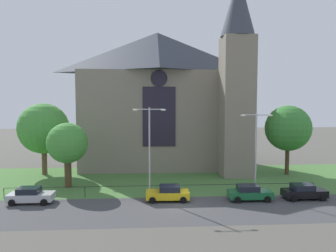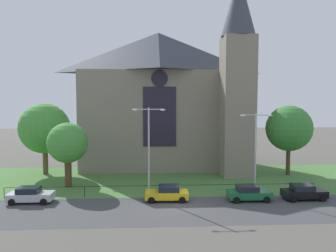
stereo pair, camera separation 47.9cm
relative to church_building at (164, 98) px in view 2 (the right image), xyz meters
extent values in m
plane|color=#56544C|center=(0.62, -8.75, -10.27)|extent=(160.00, 160.00, 0.00)
cube|color=#424244|center=(0.62, -20.75, -10.27)|extent=(120.00, 8.00, 0.01)
cube|color=#477538|center=(0.62, -10.75, -10.27)|extent=(120.00, 20.00, 0.01)
cube|color=gray|center=(-0.77, 0.63, -3.27)|extent=(22.00, 12.00, 14.00)
pyramid|color=#383D47|center=(-0.77, 0.63, 6.73)|extent=(22.00, 12.00, 6.00)
cube|color=black|center=(-0.77, -5.42, -2.57)|extent=(4.40, 0.16, 8.00)
cylinder|color=black|center=(-0.77, -5.42, 2.53)|extent=(2.20, 0.15, 2.20)
cube|color=gray|center=(9.23, -7.37, -1.27)|extent=(4.00, 4.00, 18.00)
cone|color=#383D47|center=(9.23, -7.37, 11.73)|extent=(4.40, 4.40, 8.00)
cylinder|color=black|center=(-0.77, -16.25, -9.17)|extent=(31.93, 0.05, 0.05)
cylinder|color=black|center=(-16.74, -16.25, -9.72)|extent=(0.06, 0.07, 1.10)
cylinder|color=black|center=(-8.75, -16.25, -9.72)|extent=(0.07, 0.07, 1.10)
cylinder|color=black|center=(-0.77, -16.25, -9.72)|extent=(0.06, 0.07, 1.10)
cylinder|color=black|center=(7.21, -16.25, -9.72)|extent=(0.06, 0.07, 1.10)
cylinder|color=black|center=(15.19, -16.25, -9.72)|extent=(0.07, 0.07, 1.10)
cylinder|color=#4C3823|center=(16.24, -7.21, -8.30)|extent=(0.54, 0.54, 3.95)
sphere|color=#387F33|center=(16.24, -7.21, -4.07)|extent=(6.02, 6.02, 6.02)
cylinder|color=brown|center=(-16.08, -5.04, -8.44)|extent=(0.69, 0.69, 3.67)
sphere|color=#428C38|center=(-16.08, -5.04, -4.10)|extent=(6.67, 6.67, 6.67)
cylinder|color=#4C3823|center=(-11.40, -11.97, -8.60)|extent=(0.77, 0.77, 3.34)
sphere|color=#428C38|center=(-11.40, -11.97, -5.21)|extent=(4.58, 4.58, 4.58)
cylinder|color=#B2B2B7|center=(-2.19, -16.35, -5.70)|extent=(0.16, 0.16, 9.14)
cylinder|color=#B2B2B7|center=(-2.89, -16.35, -1.33)|extent=(1.40, 0.10, 0.10)
cylinder|color=#B2B2B7|center=(-1.49, -16.35, -1.33)|extent=(1.40, 0.10, 0.10)
ellipsoid|color=white|center=(-3.59, -16.35, -1.38)|extent=(0.57, 0.26, 0.20)
ellipsoid|color=white|center=(-0.79, -16.35, -1.38)|extent=(0.57, 0.26, 0.20)
cylinder|color=#B2B2B7|center=(8.84, -16.35, -6.00)|extent=(0.16, 0.16, 8.55)
cylinder|color=#B2B2B7|center=(8.14, -16.35, -1.93)|extent=(1.40, 0.10, 0.10)
cylinder|color=#B2B2B7|center=(9.54, -16.35, -1.93)|extent=(1.40, 0.10, 0.10)
ellipsoid|color=white|center=(7.44, -16.35, -1.98)|extent=(0.57, 0.26, 0.20)
ellipsoid|color=white|center=(10.24, -16.35, -1.98)|extent=(0.57, 0.26, 0.20)
cube|color=#B7B7BC|center=(-13.56, -17.75, -9.66)|extent=(4.21, 1.82, 0.70)
cube|color=black|center=(-13.76, -17.75, -9.04)|extent=(2.01, 1.61, 0.55)
cylinder|color=black|center=(-12.09, -16.86, -9.95)|extent=(0.64, 0.22, 0.64)
cylinder|color=black|center=(-12.10, -18.66, -9.95)|extent=(0.64, 0.22, 0.64)
cylinder|color=black|center=(-15.03, -16.84, -9.95)|extent=(0.64, 0.22, 0.64)
cylinder|color=black|center=(-15.04, -18.64, -9.95)|extent=(0.64, 0.22, 0.64)
cube|color=gold|center=(-0.46, -17.89, -9.66)|extent=(4.26, 1.95, 0.70)
cube|color=black|center=(-0.26, -17.90, -9.04)|extent=(2.05, 1.67, 0.55)
cylinder|color=black|center=(-1.96, -18.74, -9.95)|extent=(0.65, 0.24, 0.64)
cylinder|color=black|center=(-1.89, -16.94, -9.95)|extent=(0.65, 0.24, 0.64)
cylinder|color=black|center=(0.98, -18.84, -9.95)|extent=(0.65, 0.24, 0.64)
cylinder|color=black|center=(1.04, -17.04, -9.95)|extent=(0.65, 0.24, 0.64)
cube|color=#196033|center=(7.66, -18.24, -9.66)|extent=(4.21, 1.83, 0.70)
cube|color=black|center=(7.46, -18.24, -9.04)|extent=(2.01, 1.61, 0.55)
cylinder|color=black|center=(9.14, -17.35, -9.95)|extent=(0.64, 0.22, 0.64)
cylinder|color=black|center=(9.13, -19.15, -9.95)|extent=(0.64, 0.22, 0.64)
cylinder|color=black|center=(6.20, -17.34, -9.95)|extent=(0.64, 0.22, 0.64)
cylinder|color=black|center=(6.19, -19.14, -9.95)|extent=(0.64, 0.22, 0.64)
cube|color=black|center=(13.22, -18.22, -9.66)|extent=(4.24, 1.89, 0.70)
cube|color=black|center=(13.02, -18.22, -9.04)|extent=(2.03, 1.64, 0.55)
cylinder|color=black|center=(14.67, -17.29, -9.95)|extent=(0.64, 0.23, 0.64)
cylinder|color=black|center=(14.70, -19.09, -9.95)|extent=(0.64, 0.23, 0.64)
cylinder|color=black|center=(11.73, -17.35, -9.95)|extent=(0.64, 0.23, 0.64)
cylinder|color=black|center=(11.76, -19.15, -9.95)|extent=(0.64, 0.23, 0.64)
camera|label=1|loc=(-2.55, -49.67, -0.54)|focal=35.38mm
camera|label=2|loc=(-2.07, -49.70, -0.54)|focal=35.38mm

